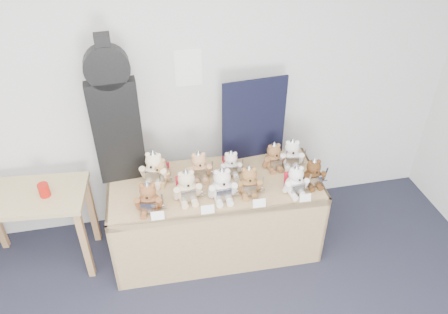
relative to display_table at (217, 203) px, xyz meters
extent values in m
plane|color=silver|center=(-0.84, 0.58, 0.81)|extent=(6.00, 0.00, 6.00)
cube|color=white|center=(-0.10, 0.57, 0.90)|extent=(0.21, 0.00, 0.30)
cube|color=olive|center=(0.00, 0.07, 0.12)|extent=(1.67, 0.74, 0.06)
cube|color=olive|center=(-0.01, -0.26, -0.20)|extent=(1.65, 0.07, 0.69)
cube|color=olive|center=(-0.81, 0.09, -0.20)|extent=(0.04, 0.69, 0.69)
cube|color=olive|center=(0.82, 0.05, -0.20)|extent=(0.04, 0.69, 0.69)
cube|color=tan|center=(-1.40, 0.19, 0.16)|extent=(0.90, 0.55, 0.04)
cube|color=#92623F|center=(-1.04, -0.04, -0.20)|extent=(0.05, 0.05, 0.68)
cube|color=#92623F|center=(-1.00, 0.35, -0.20)|extent=(0.05, 0.05, 0.68)
cube|color=black|center=(-0.68, 0.30, 0.56)|extent=(0.36, 0.12, 0.83)
cylinder|color=black|center=(-0.68, 0.30, 1.08)|extent=(0.32, 0.12, 0.31)
cube|color=black|center=(-0.68, 0.30, 1.20)|extent=(0.11, 0.10, 0.21)
cube|color=black|center=(0.38, 0.36, 0.50)|extent=(0.53, 0.07, 0.71)
cylinder|color=#A9130B|center=(-1.26, 0.15, 0.23)|extent=(0.08, 0.08, 0.11)
ellipsoid|color=brown|center=(-0.51, -0.13, 0.22)|extent=(0.18, 0.16, 0.16)
sphere|color=brown|center=(-0.51, -0.13, 0.32)|extent=(0.12, 0.12, 0.12)
cylinder|color=brown|center=(-0.52, -0.18, 0.32)|extent=(0.05, 0.03, 0.05)
sphere|color=black|center=(-0.52, -0.20, 0.32)|extent=(0.02, 0.02, 0.02)
sphere|color=brown|center=(-0.55, -0.12, 0.37)|extent=(0.04, 0.04, 0.04)
sphere|color=brown|center=(-0.47, -0.14, 0.37)|extent=(0.04, 0.04, 0.04)
cylinder|color=brown|center=(-0.59, -0.14, 0.23)|extent=(0.06, 0.09, 0.12)
cylinder|color=brown|center=(-0.44, -0.16, 0.23)|extent=(0.06, 0.09, 0.12)
cylinder|color=brown|center=(-0.56, -0.18, 0.17)|extent=(0.06, 0.11, 0.05)
cylinder|color=brown|center=(-0.49, -0.19, 0.17)|extent=(0.06, 0.11, 0.05)
cube|color=silver|center=(-0.52, -0.19, 0.22)|extent=(0.11, 0.03, 0.09)
cone|color=silver|center=(-0.51, -0.13, 0.37)|extent=(0.10, 0.10, 0.08)
cube|color=silver|center=(-0.42, -0.18, 0.25)|extent=(0.02, 0.04, 0.17)
cube|color=silver|center=(-0.42, -0.18, 0.19)|extent=(0.05, 0.01, 0.01)
ellipsoid|color=beige|center=(-0.23, -0.07, 0.22)|extent=(0.18, 0.16, 0.17)
sphere|color=beige|center=(-0.23, -0.07, 0.34)|extent=(0.13, 0.13, 0.13)
cylinder|color=beige|center=(-0.23, -0.12, 0.33)|extent=(0.05, 0.03, 0.05)
sphere|color=black|center=(-0.23, -0.14, 0.33)|extent=(0.02, 0.02, 0.02)
sphere|color=beige|center=(-0.27, -0.07, 0.39)|extent=(0.04, 0.04, 0.04)
sphere|color=beige|center=(-0.19, -0.06, 0.39)|extent=(0.04, 0.04, 0.04)
cylinder|color=beige|center=(-0.31, -0.09, 0.23)|extent=(0.05, 0.10, 0.13)
cylinder|color=beige|center=(-0.15, -0.08, 0.23)|extent=(0.05, 0.10, 0.13)
cylinder|color=beige|center=(-0.27, -0.13, 0.17)|extent=(0.06, 0.11, 0.05)
cylinder|color=beige|center=(-0.19, -0.12, 0.17)|extent=(0.06, 0.11, 0.05)
cube|color=silver|center=(-0.23, -0.13, 0.23)|extent=(0.11, 0.03, 0.09)
cone|color=silver|center=(-0.23, -0.07, 0.39)|extent=(0.11, 0.11, 0.08)
cube|color=silver|center=(-0.12, -0.09, 0.26)|extent=(0.02, 0.04, 0.18)
cube|color=silver|center=(-0.12, -0.09, 0.19)|extent=(0.05, 0.01, 0.01)
cube|color=maroon|center=(-0.24, 0.00, 0.23)|extent=(0.14, 0.04, 0.15)
ellipsoid|color=silver|center=(0.02, -0.10, 0.22)|extent=(0.17, 0.15, 0.17)
sphere|color=silver|center=(0.02, -0.10, 0.34)|extent=(0.13, 0.13, 0.13)
cylinder|color=silver|center=(0.02, -0.16, 0.33)|extent=(0.05, 0.03, 0.05)
sphere|color=black|center=(0.02, -0.18, 0.33)|extent=(0.02, 0.02, 0.02)
sphere|color=silver|center=(-0.02, -0.10, 0.39)|extent=(0.04, 0.04, 0.04)
sphere|color=silver|center=(0.07, -0.10, 0.39)|extent=(0.04, 0.04, 0.04)
cylinder|color=silver|center=(-0.06, -0.13, 0.23)|extent=(0.05, 0.10, 0.13)
cylinder|color=silver|center=(0.11, -0.13, 0.23)|extent=(0.05, 0.10, 0.13)
cylinder|color=silver|center=(-0.02, -0.16, 0.17)|extent=(0.05, 0.11, 0.05)
cylinder|color=silver|center=(0.06, -0.17, 0.17)|extent=(0.05, 0.11, 0.05)
cube|color=silver|center=(0.02, -0.17, 0.23)|extent=(0.11, 0.02, 0.10)
cone|color=silver|center=(0.02, -0.10, 0.39)|extent=(0.11, 0.11, 0.08)
cube|color=silver|center=(0.13, -0.14, 0.26)|extent=(0.01, 0.04, 0.18)
cube|color=silver|center=(0.13, -0.14, 0.19)|extent=(0.05, 0.01, 0.01)
ellipsoid|color=brown|center=(0.23, -0.09, 0.22)|extent=(0.17, 0.15, 0.16)
sphere|color=brown|center=(0.23, -0.09, 0.32)|extent=(0.12, 0.12, 0.12)
cylinder|color=brown|center=(0.22, -0.14, 0.31)|extent=(0.05, 0.03, 0.05)
sphere|color=black|center=(0.22, -0.16, 0.31)|extent=(0.02, 0.02, 0.02)
sphere|color=brown|center=(0.19, -0.09, 0.37)|extent=(0.04, 0.04, 0.04)
sphere|color=brown|center=(0.27, -0.10, 0.37)|extent=(0.04, 0.04, 0.04)
cylinder|color=brown|center=(0.15, -0.10, 0.22)|extent=(0.05, 0.09, 0.12)
cylinder|color=brown|center=(0.30, -0.12, 0.22)|extent=(0.05, 0.09, 0.12)
cylinder|color=brown|center=(0.19, -0.14, 0.17)|extent=(0.06, 0.11, 0.05)
cylinder|color=brown|center=(0.26, -0.15, 0.17)|extent=(0.06, 0.11, 0.05)
cube|color=silver|center=(0.22, -0.15, 0.22)|extent=(0.10, 0.03, 0.09)
cone|color=silver|center=(0.23, -0.09, 0.37)|extent=(0.10, 0.10, 0.07)
cube|color=silver|center=(0.32, -0.13, 0.25)|extent=(0.02, 0.04, 0.16)
cube|color=silver|center=(0.32, -0.13, 0.18)|extent=(0.05, 0.01, 0.01)
ellipsoid|color=white|center=(0.57, -0.15, 0.22)|extent=(0.17, 0.14, 0.16)
sphere|color=white|center=(0.57, -0.15, 0.32)|extent=(0.11, 0.11, 0.11)
cylinder|color=white|center=(0.57, -0.20, 0.31)|extent=(0.05, 0.03, 0.05)
sphere|color=black|center=(0.58, -0.22, 0.31)|extent=(0.02, 0.02, 0.02)
sphere|color=white|center=(0.53, -0.16, 0.36)|extent=(0.04, 0.04, 0.04)
sphere|color=white|center=(0.61, -0.15, 0.36)|extent=(0.04, 0.04, 0.04)
cylinder|color=white|center=(0.50, -0.18, 0.22)|extent=(0.05, 0.09, 0.12)
cylinder|color=white|center=(0.65, -0.17, 0.22)|extent=(0.05, 0.09, 0.12)
cylinder|color=white|center=(0.54, -0.21, 0.17)|extent=(0.06, 0.10, 0.05)
cylinder|color=white|center=(0.61, -0.21, 0.17)|extent=(0.06, 0.10, 0.05)
cube|color=silver|center=(0.58, -0.21, 0.22)|extent=(0.10, 0.03, 0.09)
cone|color=silver|center=(0.57, -0.15, 0.37)|extent=(0.10, 0.10, 0.07)
cube|color=silver|center=(0.67, -0.18, 0.25)|extent=(0.02, 0.04, 0.16)
cube|color=silver|center=(0.67, -0.18, 0.18)|extent=(0.05, 0.01, 0.01)
cube|color=maroon|center=(0.57, -0.10, 0.23)|extent=(0.13, 0.04, 0.14)
ellipsoid|color=#4D301A|center=(0.73, -0.09, 0.21)|extent=(0.16, 0.13, 0.15)
sphere|color=#4D301A|center=(0.73, -0.09, 0.31)|extent=(0.11, 0.11, 0.11)
cylinder|color=#4D301A|center=(0.74, -0.14, 0.30)|extent=(0.05, 0.03, 0.05)
sphere|color=black|center=(0.74, -0.15, 0.30)|extent=(0.02, 0.02, 0.02)
sphere|color=#4D301A|center=(0.70, -0.09, 0.36)|extent=(0.04, 0.04, 0.04)
sphere|color=#4D301A|center=(0.77, -0.09, 0.36)|extent=(0.04, 0.04, 0.04)
cylinder|color=#4D301A|center=(0.66, -0.11, 0.22)|extent=(0.05, 0.08, 0.11)
cylinder|color=#4D301A|center=(0.81, -0.11, 0.22)|extent=(0.05, 0.08, 0.11)
cylinder|color=#4D301A|center=(0.70, -0.15, 0.17)|extent=(0.05, 0.10, 0.04)
cylinder|color=#4D301A|center=(0.77, -0.14, 0.17)|extent=(0.05, 0.10, 0.04)
cube|color=silver|center=(0.74, -0.15, 0.22)|extent=(0.10, 0.02, 0.08)
cone|color=silver|center=(0.73, -0.09, 0.36)|extent=(0.09, 0.09, 0.07)
cube|color=silver|center=(0.83, -0.12, 0.24)|extent=(0.01, 0.04, 0.16)
cube|color=silver|center=(0.83, -0.12, 0.18)|extent=(0.05, 0.01, 0.01)
ellipsoid|color=beige|center=(-0.44, 0.20, 0.22)|extent=(0.22, 0.20, 0.18)
sphere|color=beige|center=(-0.44, 0.20, 0.34)|extent=(0.13, 0.13, 0.13)
cylinder|color=beige|center=(-0.46, 0.15, 0.33)|extent=(0.06, 0.05, 0.05)
sphere|color=black|center=(-0.47, 0.13, 0.33)|extent=(0.02, 0.02, 0.02)
sphere|color=beige|center=(-0.48, 0.21, 0.39)|extent=(0.04, 0.04, 0.04)
sphere|color=beige|center=(-0.40, 0.18, 0.39)|extent=(0.04, 0.04, 0.04)
cylinder|color=beige|center=(-0.53, 0.21, 0.23)|extent=(0.08, 0.11, 0.13)
cylinder|color=beige|center=(-0.37, 0.15, 0.23)|extent=(0.08, 0.11, 0.13)
cylinder|color=beige|center=(-0.50, 0.15, 0.17)|extent=(0.09, 0.13, 0.05)
cylinder|color=beige|center=(-0.43, 0.13, 0.17)|extent=(0.09, 0.13, 0.05)
cube|color=silver|center=(-0.47, 0.13, 0.23)|extent=(0.11, 0.06, 0.10)
cone|color=silver|center=(-0.44, 0.20, 0.40)|extent=(0.11, 0.11, 0.08)
cube|color=silver|center=(-0.35, 0.13, 0.26)|extent=(0.03, 0.05, 0.18)
cube|color=silver|center=(-0.35, 0.13, 0.19)|extent=(0.05, 0.03, 0.01)
ellipsoid|color=tan|center=(-0.10, 0.17, 0.22)|extent=(0.16, 0.14, 0.16)
sphere|color=tan|center=(-0.10, 0.17, 0.32)|extent=(0.11, 0.11, 0.11)
cylinder|color=tan|center=(-0.10, 0.12, 0.31)|extent=(0.05, 0.03, 0.05)
sphere|color=black|center=(-0.10, 0.10, 0.31)|extent=(0.02, 0.02, 0.02)
sphere|color=tan|center=(-0.14, 0.16, 0.37)|extent=(0.04, 0.04, 0.04)
sphere|color=tan|center=(-0.07, 0.17, 0.37)|extent=(0.04, 0.04, 0.04)
cylinder|color=tan|center=(-0.18, 0.14, 0.22)|extent=(0.05, 0.09, 0.12)
cylinder|color=tan|center=(-0.03, 0.15, 0.22)|extent=(0.05, 0.09, 0.12)
cylinder|color=tan|center=(-0.14, 0.11, 0.17)|extent=(0.05, 0.10, 0.05)
cylinder|color=tan|center=(-0.07, 0.11, 0.17)|extent=(0.05, 0.10, 0.05)
cube|color=silver|center=(-0.10, 0.10, 0.22)|extent=(0.10, 0.02, 0.09)
cone|color=silver|center=(-0.10, 0.17, 0.37)|extent=(0.10, 0.10, 0.07)
cube|color=silver|center=(-0.01, 0.14, 0.25)|extent=(0.01, 0.04, 0.16)
cube|color=silver|center=(-0.01, 0.14, 0.18)|extent=(0.05, 0.01, 0.01)
ellipsoid|color=silver|center=(0.15, 0.16, 0.21)|extent=(0.15, 0.13, 0.14)
sphere|color=silver|center=(0.15, 0.16, 0.30)|extent=(0.10, 0.10, 0.10)
cylinder|color=silver|center=(0.15, 0.12, 0.29)|extent=(0.04, 0.03, 0.04)
sphere|color=black|center=(0.15, 0.10, 0.29)|extent=(0.02, 0.02, 0.02)
sphere|color=silver|center=(0.12, 0.16, 0.34)|extent=(0.03, 0.03, 0.03)
sphere|color=silver|center=(0.18, 0.16, 0.34)|extent=(0.03, 0.03, 0.03)
cylinder|color=silver|center=(0.08, 0.15, 0.21)|extent=(0.04, 0.08, 0.10)
cylinder|color=silver|center=(0.21, 0.14, 0.21)|extent=(0.04, 0.08, 0.10)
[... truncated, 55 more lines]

